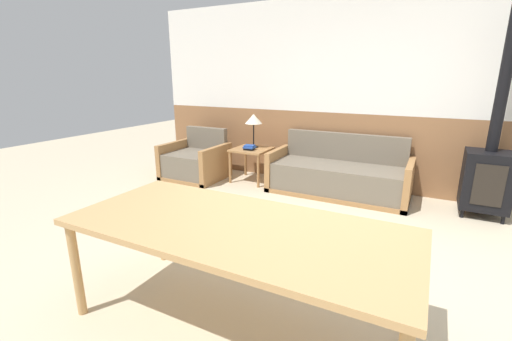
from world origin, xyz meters
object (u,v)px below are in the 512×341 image
table_lamp (254,120)px  wood_stove (489,168)px  couch (338,176)px  armchair (195,163)px  dining_table (236,233)px  side_table (251,154)px

table_lamp → wood_stove: bearing=-1.0°
couch → armchair: bearing=-173.0°
table_lamp → dining_table: (1.47, -3.01, -0.28)m
side_table → table_lamp: size_ratio=1.05×
armchair → dining_table: size_ratio=0.42×
wood_stove → dining_table: bearing=-119.1°
dining_table → couch: bearing=91.6°
couch → armchair: 2.28m
couch → wood_stove: wood_stove is taller
wood_stove → side_table: bearing=-179.2°
dining_table → wood_stove: wood_stove is taller
side_table → table_lamp: (-0.01, 0.10, 0.51)m
couch → side_table: (-1.37, -0.01, 0.18)m
couch → wood_stove: 1.76m
side_table → wood_stove: (3.10, 0.04, 0.15)m
table_lamp → dining_table: table_lamp is taller
side_table → table_lamp: 0.52m
armchair → side_table: (0.89, 0.27, 0.19)m
table_lamp → wood_stove: size_ratio=0.22×
side_table → dining_table: (1.45, -2.91, 0.23)m
table_lamp → dining_table: size_ratio=0.24×
armchair → dining_table: bearing=-55.8°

